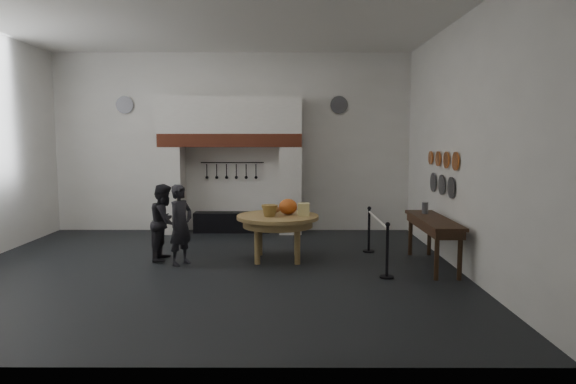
{
  "coord_description": "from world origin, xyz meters",
  "views": [
    {
      "loc": [
        1.45,
        -9.09,
        2.36
      ],
      "look_at": [
        1.43,
        0.56,
        1.35
      ],
      "focal_mm": 32.0,
      "sensor_mm": 36.0,
      "label": 1
    }
  ],
  "objects_px": {
    "visitor_near": "(181,225)",
    "visitor_far": "(165,222)",
    "iron_range": "(232,222)",
    "side_table": "(433,220)",
    "barrier_post_near": "(387,252)",
    "work_table": "(278,217)",
    "barrier_post_far": "(369,231)"
  },
  "relations": [
    {
      "from": "visitor_near",
      "to": "visitor_far",
      "type": "distance_m",
      "value": 0.57
    },
    {
      "from": "visitor_near",
      "to": "barrier_post_far",
      "type": "bearing_deg",
      "value": -42.96
    },
    {
      "from": "barrier_post_near",
      "to": "work_table",
      "type": "bearing_deg",
      "value": 144.74
    },
    {
      "from": "barrier_post_near",
      "to": "barrier_post_far",
      "type": "height_order",
      "value": "same"
    },
    {
      "from": "work_table",
      "to": "visitor_near",
      "type": "relative_size",
      "value": 1.06
    },
    {
      "from": "visitor_far",
      "to": "visitor_near",
      "type": "bearing_deg",
      "value": -133.25
    },
    {
      "from": "iron_range",
      "to": "side_table",
      "type": "distance_m",
      "value": 5.42
    },
    {
      "from": "visitor_far",
      "to": "barrier_post_far",
      "type": "height_order",
      "value": "visitor_far"
    },
    {
      "from": "barrier_post_near",
      "to": "barrier_post_far",
      "type": "bearing_deg",
      "value": 90.0
    },
    {
      "from": "visitor_far",
      "to": "barrier_post_far",
      "type": "relative_size",
      "value": 1.65
    },
    {
      "from": "visitor_near",
      "to": "barrier_post_far",
      "type": "relative_size",
      "value": 1.68
    },
    {
      "from": "visitor_near",
      "to": "side_table",
      "type": "height_order",
      "value": "visitor_near"
    },
    {
      "from": "side_table",
      "to": "barrier_post_far",
      "type": "bearing_deg",
      "value": 129.55
    },
    {
      "from": "visitor_near",
      "to": "barrier_post_far",
      "type": "distance_m",
      "value": 3.85
    },
    {
      "from": "barrier_post_near",
      "to": "visitor_far",
      "type": "bearing_deg",
      "value": 162.01
    },
    {
      "from": "visitor_far",
      "to": "barrier_post_near",
      "type": "bearing_deg",
      "value": -106.24
    },
    {
      "from": "visitor_far",
      "to": "side_table",
      "type": "xyz_separation_m",
      "value": [
        5.08,
        -0.53,
        0.13
      ]
    },
    {
      "from": "visitor_near",
      "to": "visitor_far",
      "type": "bearing_deg",
      "value": 75.8
    },
    {
      "from": "visitor_far",
      "to": "barrier_post_near",
      "type": "xyz_separation_m",
      "value": [
        4.09,
        -1.33,
        -0.29
      ]
    },
    {
      "from": "work_table",
      "to": "visitor_far",
      "type": "xyz_separation_m",
      "value": [
        -2.2,
        -0.0,
        -0.1
      ]
    },
    {
      "from": "barrier_post_far",
      "to": "barrier_post_near",
      "type": "bearing_deg",
      "value": -90.0
    },
    {
      "from": "visitor_far",
      "to": "work_table",
      "type": "bearing_deg",
      "value": -88.14
    },
    {
      "from": "iron_range",
      "to": "side_table",
      "type": "relative_size",
      "value": 0.86
    },
    {
      "from": "iron_range",
      "to": "work_table",
      "type": "distance_m",
      "value": 3.25
    },
    {
      "from": "work_table",
      "to": "visitor_far",
      "type": "bearing_deg",
      "value": -179.89
    },
    {
      "from": "iron_range",
      "to": "visitor_near",
      "type": "bearing_deg",
      "value": -99.76
    },
    {
      "from": "visitor_near",
      "to": "visitor_far",
      "type": "relative_size",
      "value": 1.02
    },
    {
      "from": "side_table",
      "to": "barrier_post_near",
      "type": "bearing_deg",
      "value": -141.22
    },
    {
      "from": "work_table",
      "to": "barrier_post_near",
      "type": "height_order",
      "value": "barrier_post_near"
    },
    {
      "from": "side_table",
      "to": "barrier_post_far",
      "type": "distance_m",
      "value": 1.61
    },
    {
      "from": "visitor_far",
      "to": "side_table",
      "type": "relative_size",
      "value": 0.67
    },
    {
      "from": "side_table",
      "to": "visitor_near",
      "type": "bearing_deg",
      "value": 178.42
    }
  ]
}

